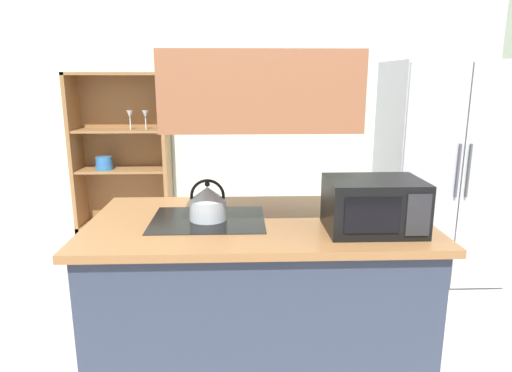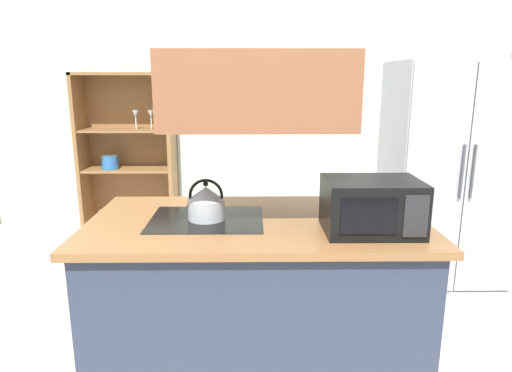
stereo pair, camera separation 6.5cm
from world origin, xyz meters
name	(u,v)px [view 1 (the left image)]	position (x,y,z in m)	size (l,w,h in m)	color
wall_back	(234,105)	(0.00, 3.00, 1.35)	(6.00, 0.12, 2.70)	silver
kitchen_island	(258,295)	(0.16, 0.25, 0.45)	(1.79, 0.97, 0.90)	#2E3648
range_hood	(259,64)	(0.16, 0.25, 1.70)	(0.90, 0.70, 1.30)	brown
refrigerator	(439,172)	(1.71, 1.52, 0.89)	(0.90, 0.78, 1.77)	silver
dish_cabinet	(123,163)	(-1.20, 2.78, 0.75)	(1.00, 0.40, 1.70)	olive
kettle	(208,203)	(-0.11, 0.25, 0.99)	(0.20, 0.20, 0.22)	#B5C0C7
cutting_board	(374,207)	(0.85, 0.43, 0.91)	(0.34, 0.24, 0.02)	#B17D4D
microwave	(374,205)	(0.72, 0.05, 1.03)	(0.46, 0.35, 0.26)	black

